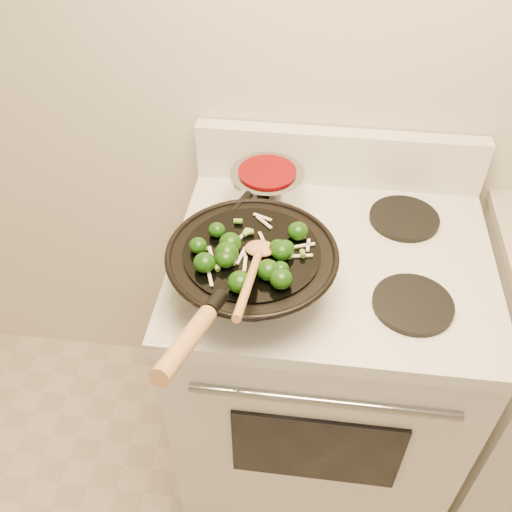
# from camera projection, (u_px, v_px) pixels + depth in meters

# --- Properties ---
(stove) EXTENTS (0.78, 0.67, 1.08)m
(stove) POSITION_uv_depth(u_px,v_px,m) (319.00, 362.00, 1.71)
(stove) COLOR white
(stove) RESTS_ON ground
(wok) EXTENTS (0.37, 0.61, 0.25)m
(wok) POSITION_uv_depth(u_px,v_px,m) (251.00, 269.00, 1.25)
(wok) COLOR black
(wok) RESTS_ON stove
(stirfry) EXTENTS (0.27, 0.26, 0.04)m
(stirfry) POSITION_uv_depth(u_px,v_px,m) (250.00, 256.00, 1.18)
(stirfry) COLOR #123708
(stirfry) RESTS_ON wok
(wooden_spoon) EXTENTS (0.07, 0.30, 0.10)m
(wooden_spoon) POSITION_uv_depth(u_px,v_px,m) (254.00, 266.00, 1.13)
(wooden_spoon) COLOR #B17645
(wooden_spoon) RESTS_ON wok
(saucepan) EXTENTS (0.19, 0.29, 0.11)m
(saucepan) POSITION_uv_depth(u_px,v_px,m) (267.00, 189.00, 1.47)
(saucepan) COLOR #919499
(saucepan) RESTS_ON stove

